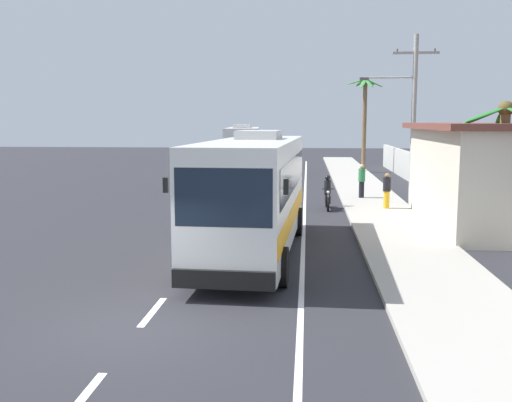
% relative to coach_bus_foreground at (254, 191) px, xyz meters
% --- Properties ---
extents(ground_plane, '(160.00, 160.00, 0.00)m').
position_rel_coach_bus_foreground_xyz_m(ground_plane, '(-1.73, -6.96, -2.03)').
color(ground_plane, '#28282D').
extents(sidewalk_kerb, '(3.20, 90.00, 0.14)m').
position_rel_coach_bus_foreground_xyz_m(sidewalk_kerb, '(5.07, 3.04, -1.96)').
color(sidewalk_kerb, '#A8A399').
rests_on(sidewalk_kerb, ground).
extents(lane_markings, '(3.44, 71.00, 0.01)m').
position_rel_coach_bus_foreground_xyz_m(lane_markings, '(0.39, 7.53, -2.02)').
color(lane_markings, white).
rests_on(lane_markings, ground).
extents(boundary_wall, '(0.24, 60.00, 2.03)m').
position_rel_coach_bus_foreground_xyz_m(boundary_wall, '(8.87, 7.04, -1.01)').
color(boundary_wall, '#B2B2AD').
rests_on(boundary_wall, ground).
extents(coach_bus_foreground, '(3.22, 10.71, 3.90)m').
position_rel_coach_bus_foreground_xyz_m(coach_bus_foreground, '(0.00, 0.00, 0.00)').
color(coach_bus_foreground, silver).
rests_on(coach_bus_foreground, ground).
extents(coach_bus_far_lane, '(3.47, 10.95, 3.94)m').
position_rel_coach_bus_foreground_xyz_m(coach_bus_far_lane, '(-3.53, 28.72, 0.02)').
color(coach_bus_far_lane, white).
rests_on(coach_bus_far_lane, ground).
extents(motorcycle_beside_bus, '(0.56, 1.96, 1.63)m').
position_rel_coach_bus_foreground_xyz_m(motorcycle_beside_bus, '(2.66, 9.70, -1.37)').
color(motorcycle_beside_bus, black).
rests_on(motorcycle_beside_bus, ground).
extents(pedestrian_midwalk, '(0.36, 0.36, 1.79)m').
position_rel_coach_bus_foreground_xyz_m(pedestrian_midwalk, '(4.58, 13.05, -0.95)').
color(pedestrian_midwalk, black).
rests_on(pedestrian_midwalk, sidewalk_kerb).
extents(pedestrian_far_walk, '(0.36, 0.36, 1.66)m').
position_rel_coach_bus_foreground_xyz_m(pedestrian_far_walk, '(5.40, 9.30, -1.02)').
color(pedestrian_far_walk, gold).
rests_on(pedestrian_far_walk, sidewalk_kerb).
extents(utility_pole_mid, '(3.88, 0.24, 8.48)m').
position_rel_coach_bus_foreground_xyz_m(utility_pole_mid, '(6.87, 11.96, 2.55)').
color(utility_pole_mid, '#9E9E99').
rests_on(utility_pole_mid, ground).
extents(palm_nearest, '(2.93, 2.76, 7.80)m').
position_rel_coach_bus_foreground_xyz_m(palm_nearest, '(6.30, 30.38, 3.15)').
color(palm_nearest, brown).
rests_on(palm_nearest, ground).
extents(palm_second, '(3.43, 3.48, 4.94)m').
position_rel_coach_bus_foreground_xyz_m(palm_second, '(8.67, 3.41, 1.37)').
color(palm_second, brown).
rests_on(palm_second, ground).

